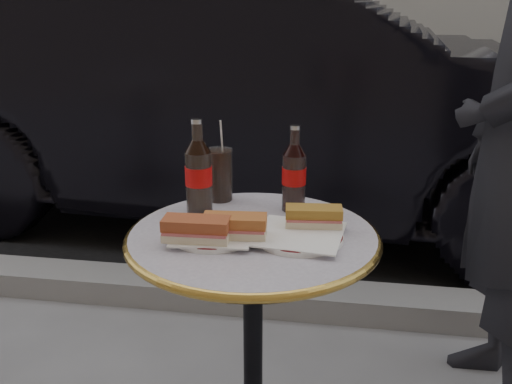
# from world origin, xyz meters

# --- Properties ---
(asphalt_road) EXTENTS (40.00, 8.00, 0.00)m
(asphalt_road) POSITION_xyz_m (0.00, 5.00, 0.00)
(asphalt_road) COLOR black
(asphalt_road) RESTS_ON ground
(curb) EXTENTS (40.00, 0.20, 0.12)m
(curb) POSITION_xyz_m (0.00, 0.90, 0.05)
(curb) COLOR gray
(curb) RESTS_ON ground
(bistro_table) EXTENTS (0.62, 0.62, 0.73)m
(bistro_table) POSITION_xyz_m (0.00, 0.00, 0.37)
(bistro_table) COLOR #BAB2C4
(bistro_table) RESTS_ON ground
(plate_left) EXTENTS (0.21, 0.21, 0.01)m
(plate_left) POSITION_xyz_m (-0.09, -0.04, 0.74)
(plate_left) COLOR white
(plate_left) RESTS_ON bistro_table
(plate_right) EXTENTS (0.26, 0.26, 0.01)m
(plate_right) POSITION_xyz_m (0.12, -0.02, 0.74)
(plate_right) COLOR white
(plate_right) RESTS_ON bistro_table
(sandwich_left_a) EXTENTS (0.15, 0.08, 0.05)m
(sandwich_left_a) POSITION_xyz_m (-0.11, -0.10, 0.77)
(sandwich_left_a) COLOR #9F4828
(sandwich_left_a) RESTS_ON plate_left
(sandwich_left_b) EXTENTS (0.15, 0.08, 0.05)m
(sandwich_left_b) POSITION_xyz_m (-0.03, -0.06, 0.77)
(sandwich_left_b) COLOR #B0602C
(sandwich_left_b) RESTS_ON plate_left
(sandwich_right) EXTENTS (0.14, 0.08, 0.05)m
(sandwich_right) POSITION_xyz_m (0.14, 0.03, 0.77)
(sandwich_right) COLOR olive
(sandwich_right) RESTS_ON plate_right
(cola_bottle_left) EXTENTS (0.08, 0.08, 0.26)m
(cola_bottle_left) POSITION_xyz_m (-0.16, 0.10, 0.86)
(cola_bottle_left) COLOR black
(cola_bottle_left) RESTS_ON bistro_table
(cola_bottle_right) EXTENTS (0.08, 0.08, 0.23)m
(cola_bottle_right) POSITION_xyz_m (0.08, 0.17, 0.85)
(cola_bottle_right) COLOR black
(cola_bottle_right) RESTS_ON bistro_table
(cola_glass) EXTENTS (0.07, 0.07, 0.15)m
(cola_glass) POSITION_xyz_m (-0.13, 0.22, 0.81)
(cola_glass) COLOR black
(cola_glass) RESTS_ON bistro_table
(parked_car) EXTENTS (1.91, 4.62, 1.49)m
(parked_car) POSITION_xyz_m (-0.27, 2.02, 0.74)
(parked_car) COLOR black
(parked_car) RESTS_ON ground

